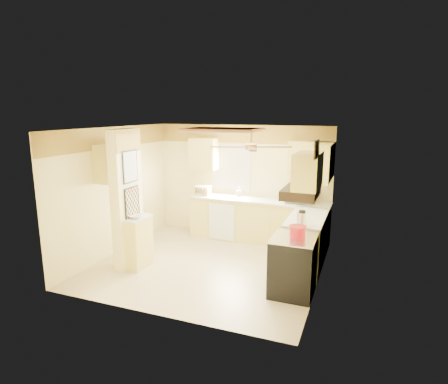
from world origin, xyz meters
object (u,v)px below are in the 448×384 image
at_px(microwave, 300,195).
at_px(kettle, 302,218).
at_px(dutch_oven, 298,232).
at_px(bowl, 136,216).
at_px(stove, 293,265).

distance_m(microwave, kettle, 1.60).
bearing_deg(dutch_oven, bowl, -178.60).
bearing_deg(dutch_oven, stove, -160.91).
distance_m(microwave, dutch_oven, 2.15).
bearing_deg(bowl, stove, 1.12).
xyz_separation_m(microwave, bowl, (-2.51, -2.19, -0.13)).
distance_m(dutch_oven, kettle, 0.55).
xyz_separation_m(microwave, kettle, (0.30, -1.58, -0.04)).
height_order(stove, dutch_oven, dutch_oven).
height_order(bowl, dutch_oven, dutch_oven).
relative_size(bowl, dutch_oven, 0.88).
distance_m(stove, dutch_oven, 0.55).
xyz_separation_m(bowl, kettle, (2.82, 0.62, 0.09)).
relative_size(bowl, kettle, 0.90).
bearing_deg(kettle, bowl, -167.61).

